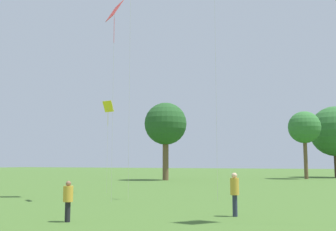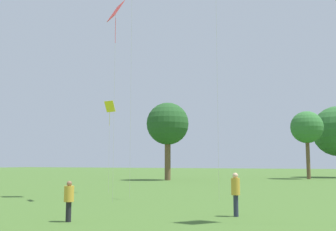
% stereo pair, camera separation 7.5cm
% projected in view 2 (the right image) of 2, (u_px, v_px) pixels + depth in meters
% --- Properties ---
extents(person_standing_0, '(0.52, 0.52, 1.52)m').
position_uv_depth(person_standing_0, '(69.00, 198.00, 14.80)').
color(person_standing_0, black).
rests_on(person_standing_0, ground).
extents(person_standing_2, '(0.51, 0.51, 1.79)m').
position_uv_depth(person_standing_2, '(236.00, 190.00, 16.28)').
color(person_standing_2, '#282D42').
rests_on(person_standing_2, ground).
extents(kite_3, '(0.90, 0.48, 6.82)m').
position_uv_depth(kite_3, '(110.00, 109.00, 29.51)').
color(kite_3, yellow).
rests_on(kite_3, ground).
extents(kite_5, '(1.39, 1.25, 11.71)m').
position_uv_depth(kite_5, '(116.00, 15.00, 23.37)').
color(kite_5, red).
rests_on(kite_5, ground).
extents(distant_tree_1, '(5.47, 5.47, 9.99)m').
position_uv_depth(distant_tree_1, '(168.00, 124.00, 50.87)').
color(distant_tree_1, brown).
rests_on(distant_tree_1, ground).
extents(distant_tree_2, '(4.45, 4.45, 9.36)m').
position_uv_depth(distant_tree_2, '(307.00, 128.00, 54.50)').
color(distant_tree_2, brown).
rests_on(distant_tree_2, ground).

